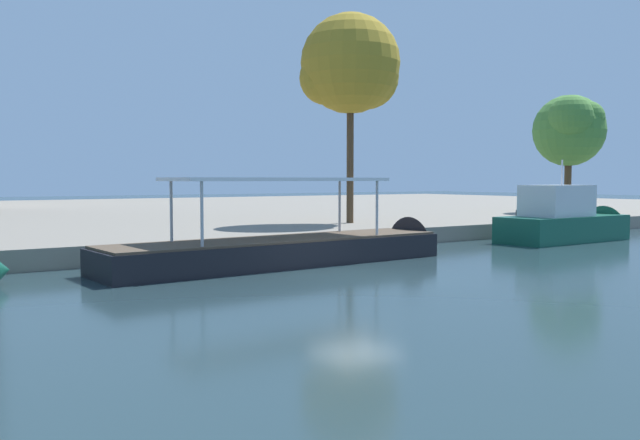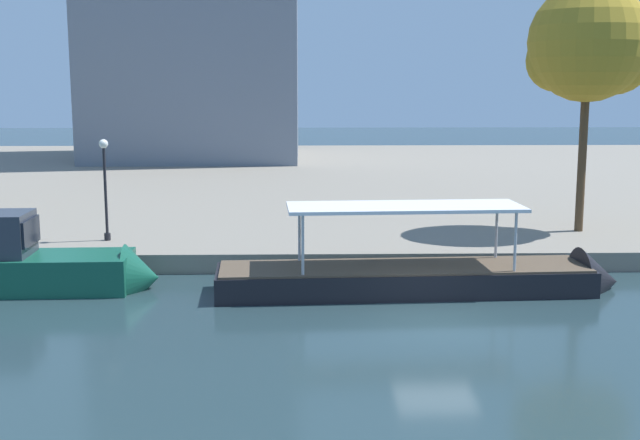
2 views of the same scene
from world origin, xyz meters
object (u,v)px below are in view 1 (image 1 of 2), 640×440
tour_boat_1 (303,252)px  motor_yacht_2 (569,226)px  mooring_bollard_0 (518,215)px  tree_2 (571,128)px  tree_0 (351,68)px

tour_boat_1 → motor_yacht_2: motor_yacht_2 is taller
motor_yacht_2 → mooring_bollard_0: size_ratio=12.05×
mooring_bollard_0 → tour_boat_1: bearing=-168.1°
tour_boat_1 → tree_2: size_ratio=1.79×
tree_2 → motor_yacht_2: bearing=-144.2°
motor_yacht_2 → tree_0: (-7.76, 7.75, 8.07)m
mooring_bollard_0 → tree_2: tree_2 is taller
tree_2 → tour_boat_1: bearing=-163.0°
tour_boat_1 → tree_0: bearing=41.5°
motor_yacht_2 → tree_2: size_ratio=1.02×
tour_boat_1 → motor_yacht_2: (15.69, 0.04, 0.37)m
tree_0 → tour_boat_1: bearing=-135.5°
tree_0 → tree_2: 19.29m
motor_yacht_2 → tree_2: bearing=34.6°
tour_boat_1 → tree_2: 28.98m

